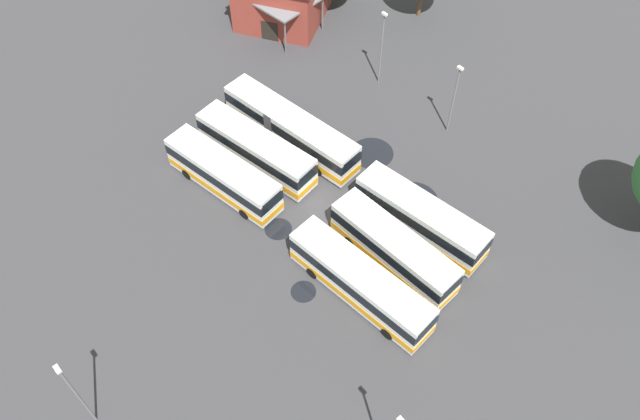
{
  "coord_description": "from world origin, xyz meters",
  "views": [
    {
      "loc": [
        24.78,
        -21.14,
        41.55
      ],
      "look_at": [
        0.92,
        -0.79,
        1.54
      ],
      "focal_mm": 35.76,
      "sensor_mm": 36.0,
      "label": 1
    }
  ],
  "objects_px": {
    "lamp_post_near_entrance": "(454,97)",
    "lamp_post_mid_lot": "(382,45)",
    "bus_row0_slot2": "(290,128)",
    "bus_row1_slot0": "(360,282)",
    "bus_row1_slot1": "(394,248)",
    "bus_row0_slot1": "(256,149)",
    "lamp_post_by_building": "(76,393)",
    "bus_row1_slot2": "(421,217)",
    "bus_row0_slot0": "(223,174)"
  },
  "relations": [
    {
      "from": "bus_row0_slot2",
      "to": "lamp_post_by_building",
      "type": "height_order",
      "value": "lamp_post_by_building"
    },
    {
      "from": "bus_row0_slot2",
      "to": "lamp_post_mid_lot",
      "type": "xyz_separation_m",
      "value": [
        -0.94,
        11.82,
        2.47
      ]
    },
    {
      "from": "bus_row0_slot2",
      "to": "bus_row1_slot0",
      "type": "bearing_deg",
      "value": -21.12
    },
    {
      "from": "bus_row1_slot0",
      "to": "bus_row1_slot1",
      "type": "xyz_separation_m",
      "value": [
        -0.56,
        3.96,
        -0.0
      ]
    },
    {
      "from": "bus_row1_slot0",
      "to": "bus_row0_slot1",
      "type": "bearing_deg",
      "value": 171.86
    },
    {
      "from": "bus_row1_slot1",
      "to": "lamp_post_near_entrance",
      "type": "distance_m",
      "value": 15.86
    },
    {
      "from": "bus_row0_slot1",
      "to": "bus_row0_slot0",
      "type": "bearing_deg",
      "value": -81.87
    },
    {
      "from": "bus_row0_slot0",
      "to": "lamp_post_by_building",
      "type": "relative_size",
      "value": 1.41
    },
    {
      "from": "bus_row0_slot0",
      "to": "bus_row0_slot1",
      "type": "height_order",
      "value": "same"
    },
    {
      "from": "bus_row1_slot2",
      "to": "bus_row1_slot1",
      "type": "bearing_deg",
      "value": -78.54
    },
    {
      "from": "bus_row0_slot0",
      "to": "bus_row0_slot2",
      "type": "height_order",
      "value": "same"
    },
    {
      "from": "bus_row0_slot1",
      "to": "bus_row1_slot1",
      "type": "height_order",
      "value": "same"
    },
    {
      "from": "bus_row0_slot0",
      "to": "bus_row1_slot0",
      "type": "height_order",
      "value": "same"
    },
    {
      "from": "lamp_post_near_entrance",
      "to": "bus_row1_slot1",
      "type": "bearing_deg",
      "value": -63.23
    },
    {
      "from": "bus_row0_slot2",
      "to": "bus_row1_slot0",
      "type": "relative_size",
      "value": 1.17
    },
    {
      "from": "bus_row0_slot2",
      "to": "lamp_post_near_entrance",
      "type": "xyz_separation_m",
      "value": [
        8.07,
        11.91,
        2.21
      ]
    },
    {
      "from": "lamp_post_mid_lot",
      "to": "lamp_post_near_entrance",
      "type": "relative_size",
      "value": 1.07
    },
    {
      "from": "lamp_post_by_building",
      "to": "lamp_post_mid_lot",
      "type": "relative_size",
      "value": 1.02
    },
    {
      "from": "bus_row0_slot0",
      "to": "bus_row0_slot2",
      "type": "bearing_deg",
      "value": 94.89
    },
    {
      "from": "bus_row0_slot2",
      "to": "lamp_post_near_entrance",
      "type": "height_order",
      "value": "lamp_post_near_entrance"
    },
    {
      "from": "bus_row0_slot1",
      "to": "lamp_post_by_building",
      "type": "relative_size",
      "value": 1.48
    },
    {
      "from": "lamp_post_mid_lot",
      "to": "bus_row1_slot2",
      "type": "bearing_deg",
      "value": -33.65
    },
    {
      "from": "bus_row0_slot1",
      "to": "lamp_post_by_building",
      "type": "xyz_separation_m",
      "value": [
        11.29,
        -21.82,
        2.57
      ]
    },
    {
      "from": "bus_row0_slot1",
      "to": "bus_row1_slot2",
      "type": "bearing_deg",
      "value": 20.88
    },
    {
      "from": "bus_row1_slot1",
      "to": "lamp_post_by_building",
      "type": "height_order",
      "value": "lamp_post_by_building"
    },
    {
      "from": "bus_row0_slot0",
      "to": "bus_row1_slot0",
      "type": "xyz_separation_m",
      "value": [
        15.06,
        1.57,
        0.0
      ]
    },
    {
      "from": "bus_row1_slot1",
      "to": "lamp_post_mid_lot",
      "type": "relative_size",
      "value": 1.42
    },
    {
      "from": "bus_row1_slot0",
      "to": "lamp_post_mid_lot",
      "type": "xyz_separation_m",
      "value": [
        -16.65,
        17.89,
        2.47
      ]
    },
    {
      "from": "bus_row1_slot2",
      "to": "bus_row1_slot0",
      "type": "bearing_deg",
      "value": -80.27
    },
    {
      "from": "bus_row0_slot1",
      "to": "bus_row1_slot0",
      "type": "xyz_separation_m",
      "value": [
        15.6,
        -2.23,
        0.0
      ]
    },
    {
      "from": "bus_row0_slot0",
      "to": "bus_row1_slot2",
      "type": "distance_m",
      "value": 16.56
    },
    {
      "from": "bus_row1_slot1",
      "to": "lamp_post_mid_lot",
      "type": "xyz_separation_m",
      "value": [
        -16.09,
        13.93,
        2.47
      ]
    },
    {
      "from": "bus_row0_slot1",
      "to": "bus_row1_slot2",
      "type": "relative_size",
      "value": 1.03
    },
    {
      "from": "bus_row1_slot2",
      "to": "bus_row0_slot2",
      "type": "bearing_deg",
      "value": -173.62
    },
    {
      "from": "lamp_post_by_building",
      "to": "bus_row1_slot2",
      "type": "bearing_deg",
      "value": 83.73
    },
    {
      "from": "bus_row1_slot0",
      "to": "bus_row1_slot2",
      "type": "xyz_separation_m",
      "value": [
        -1.32,
        7.68,
        -0.0
      ]
    },
    {
      "from": "bus_row0_slot1",
      "to": "bus_row1_slot0",
      "type": "distance_m",
      "value": 15.76
    },
    {
      "from": "lamp_post_by_building",
      "to": "lamp_post_mid_lot",
      "type": "distance_m",
      "value": 39.45
    },
    {
      "from": "bus_row1_slot1",
      "to": "lamp_post_near_entrance",
      "type": "bearing_deg",
      "value": 116.77
    },
    {
      "from": "bus_row1_slot0",
      "to": "bus_row1_slot2",
      "type": "distance_m",
      "value": 7.79
    },
    {
      "from": "bus_row1_slot1",
      "to": "lamp_post_mid_lot",
      "type": "height_order",
      "value": "lamp_post_mid_lot"
    },
    {
      "from": "bus_row1_slot1",
      "to": "bus_row0_slot1",
      "type": "bearing_deg",
      "value": -173.45
    },
    {
      "from": "bus_row1_slot1",
      "to": "bus_row1_slot2",
      "type": "height_order",
      "value": "same"
    },
    {
      "from": "bus_row1_slot0",
      "to": "bus_row1_slot2",
      "type": "bearing_deg",
      "value": 99.73
    },
    {
      "from": "bus_row1_slot0",
      "to": "lamp_post_near_entrance",
      "type": "relative_size",
      "value": 1.67
    },
    {
      "from": "bus_row0_slot0",
      "to": "lamp_post_near_entrance",
      "type": "relative_size",
      "value": 1.54
    },
    {
      "from": "bus_row1_slot1",
      "to": "bus_row1_slot0",
      "type": "bearing_deg",
      "value": -81.91
    },
    {
      "from": "bus_row0_slot0",
      "to": "lamp_post_by_building",
      "type": "bearing_deg",
      "value": -59.2
    },
    {
      "from": "bus_row0_slot0",
      "to": "bus_row0_slot2",
      "type": "relative_size",
      "value": 0.79
    },
    {
      "from": "lamp_post_near_entrance",
      "to": "lamp_post_mid_lot",
      "type": "bearing_deg",
      "value": -179.4
    }
  ]
}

